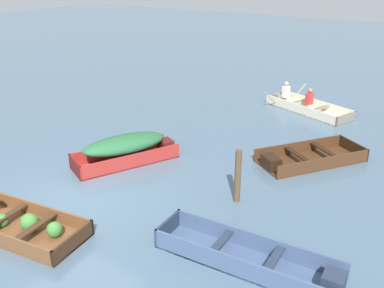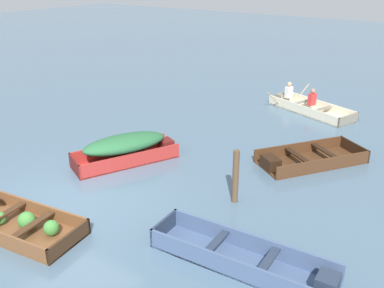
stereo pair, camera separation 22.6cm
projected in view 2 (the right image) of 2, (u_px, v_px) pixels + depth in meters
name	position (u px, v px, depth m)	size (l,w,h in m)	color
ground_plane	(67.00, 205.00, 9.92)	(80.00, 80.00, 0.00)	slate
dinghy_wooden_brown_foreground	(18.00, 223.00, 8.97)	(2.95, 1.57, 0.41)	brown
skiff_dark_varnish_near_moored	(307.00, 159.00, 11.96)	(2.71, 3.16, 0.37)	#4C2D19
skiff_red_mid_moored	(126.00, 146.00, 11.93)	(2.10, 3.05, 0.80)	#AD2D28
skiff_slate_blue_far_moored	(249.00, 261.00, 7.84)	(3.57, 1.13, 0.41)	#475B7F
rowboat_cream_with_crew	(307.00, 106.00, 16.24)	(3.54, 2.61, 0.92)	beige
mooring_post	(236.00, 177.00, 9.83)	(0.15, 0.15, 1.31)	brown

